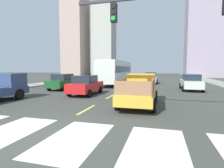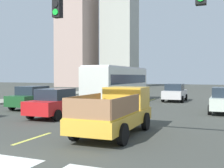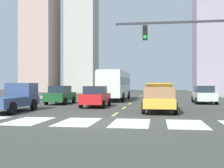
% 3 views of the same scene
% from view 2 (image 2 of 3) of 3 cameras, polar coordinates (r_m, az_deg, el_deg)
% --- Properties ---
extents(sidewalk_left, '(2.97, 110.00, 0.15)m').
position_cam_2_polar(sidewalk_left, '(30.46, -18.18, -2.99)').
color(sidewalk_left, gray).
rests_on(sidewalk_left, ground).
extents(lane_dash_0, '(0.16, 2.40, 0.01)m').
position_cam_2_polar(lane_dash_0, '(11.90, -15.63, -10.50)').
color(lane_dash_0, '#D7D44F').
rests_on(lane_dash_0, ground).
extents(lane_dash_1, '(0.16, 2.40, 0.01)m').
position_cam_2_polar(lane_dash_1, '(16.08, -4.62, -7.27)').
color(lane_dash_1, '#D7D44F').
rests_on(lane_dash_1, ground).
extents(lane_dash_2, '(0.16, 2.40, 0.01)m').
position_cam_2_polar(lane_dash_2, '(20.64, 1.63, -5.29)').
color(lane_dash_2, '#D7D44F').
rests_on(lane_dash_2, ground).
extents(lane_dash_3, '(0.16, 2.40, 0.01)m').
position_cam_2_polar(lane_dash_3, '(25.36, 5.56, -4.00)').
color(lane_dash_3, '#D7D44F').
rests_on(lane_dash_3, ground).
extents(lane_dash_4, '(0.16, 2.40, 0.01)m').
position_cam_2_polar(lane_dash_4, '(30.17, 8.24, -3.11)').
color(lane_dash_4, '#D7D44F').
rests_on(lane_dash_4, ground).
extents(lane_dash_5, '(0.16, 2.40, 0.01)m').
position_cam_2_polar(lane_dash_5, '(35.03, 10.18, -2.46)').
color(lane_dash_5, '#D7D44F').
rests_on(lane_dash_5, ground).
extents(lane_dash_6, '(0.16, 2.40, 0.01)m').
position_cam_2_polar(lane_dash_6, '(39.93, 11.64, -1.96)').
color(lane_dash_6, '#D7D44F').
rests_on(lane_dash_6, ground).
extents(lane_dash_7, '(0.16, 2.40, 0.01)m').
position_cam_2_polar(lane_dash_7, '(44.85, 12.78, -1.58)').
color(lane_dash_7, '#D7D44F').
rests_on(lane_dash_7, ground).
extents(pickup_stakebed, '(2.18, 5.20, 1.96)m').
position_cam_2_polar(pickup_stakebed, '(12.41, 1.05, -5.57)').
color(pickup_stakebed, gold).
rests_on(pickup_stakebed, ground).
extents(city_bus, '(2.72, 10.80, 3.32)m').
position_cam_2_polar(city_bus, '(26.47, 1.29, 0.48)').
color(city_bus, silver).
rests_on(city_bus, ground).
extents(sedan_near_right, '(2.02, 4.40, 1.72)m').
position_cam_2_polar(sedan_near_right, '(28.48, 12.53, -1.68)').
color(sedan_near_right, silver).
rests_on(sedan_near_right, ground).
extents(sedan_mid, '(2.02, 4.40, 1.72)m').
position_cam_2_polar(sedan_mid, '(17.50, -11.10, -3.74)').
color(sedan_mid, red).
rests_on(sedan_mid, ground).
extents(sedan_far, '(2.02, 4.40, 1.72)m').
position_cam_2_polar(sedan_far, '(22.31, -15.52, -2.61)').
color(sedan_far, '#1C5025').
rests_on(sedan_far, ground).
extents(block_mid_left, '(7.36, 8.53, 34.10)m').
position_cam_2_polar(block_mid_left, '(68.98, -7.07, 13.82)').
color(block_mid_left, tan).
rests_on(block_mid_left, ground).
extents(block_mid_right, '(7.20, 7.05, 24.69)m').
position_cam_2_polar(block_mid_right, '(66.96, 1.58, 10.11)').
color(block_mid_right, '#AAAD9F').
rests_on(block_mid_right, ground).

